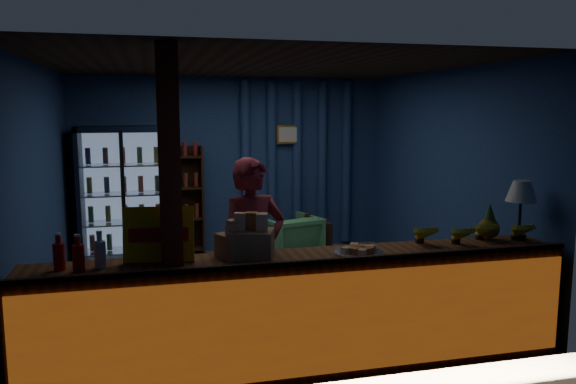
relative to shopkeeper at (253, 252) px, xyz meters
name	(u,v)px	position (x,y,z in m)	size (l,w,h in m)	color
ground	(261,295)	(0.31, 1.29, -0.85)	(4.60, 4.60, 0.00)	#515154
room_walls	(260,159)	(0.31, 1.29, 0.72)	(4.60, 4.60, 4.60)	navy
counter	(305,312)	(0.31, -0.62, -0.37)	(4.40, 0.57, 0.99)	brown
support_post	(171,219)	(-0.74, -0.61, 0.45)	(0.16, 0.16, 2.60)	maroon
beverage_cooler	(125,196)	(-1.24, 3.21, 0.08)	(1.20, 0.62, 1.90)	black
bottle_shelf	(186,201)	(-0.39, 3.35, -0.05)	(0.50, 0.28, 1.60)	#351D10
curtain_folds	(297,164)	(1.31, 3.43, 0.45)	(1.74, 0.14, 2.50)	navy
framed_picture	(288,135)	(1.16, 3.39, 0.90)	(0.36, 0.04, 0.28)	gold
shopkeeper	(253,252)	(0.00, 0.00, 0.00)	(0.62, 0.41, 1.70)	maroon
green_chair	(290,239)	(0.97, 2.54, -0.51)	(0.72, 0.74, 0.67)	#55AB69
side_table	(308,240)	(1.28, 2.66, -0.57)	(0.63, 0.48, 0.66)	#351D10
yellow_sign	(159,234)	(-0.83, -0.51, 0.32)	(0.55, 0.17, 0.43)	yellow
soda_bottles	(79,255)	(-1.40, -0.60, 0.21)	(0.37, 0.17, 0.28)	red
snack_box_left	(238,243)	(-0.22, -0.51, 0.21)	(0.37, 0.35, 0.31)	#AE7854
snack_box_centre	(251,242)	(-0.12, -0.56, 0.23)	(0.41, 0.38, 0.36)	#AE7854
pastry_tray	(358,252)	(0.75, -0.67, 0.12)	(0.40, 0.40, 0.07)	silver
banana_bunches	(471,232)	(1.86, -0.52, 0.19)	(1.16, 0.32, 0.19)	yellow
table_lamp	(521,193)	(2.36, -0.50, 0.52)	(0.27, 0.27, 0.54)	black
pineapple	(489,225)	(2.07, -0.47, 0.24)	(0.19, 0.19, 0.33)	brown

